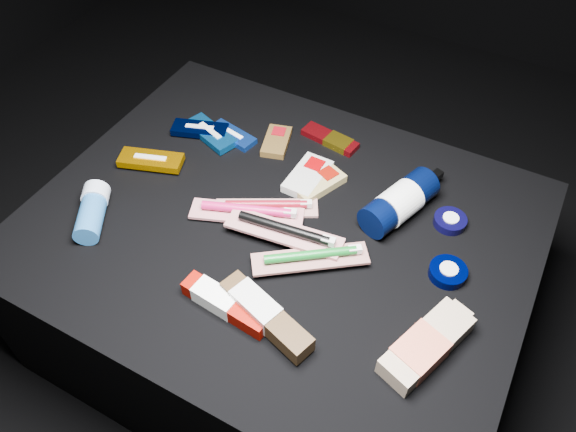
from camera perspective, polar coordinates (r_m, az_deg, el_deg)
The scene contains 21 objects.
ground at distance 1.45m, azimuth -0.72°, elevation -11.14°, with size 3.00×3.00×0.00m, color black.
cloth_table at distance 1.28m, azimuth -0.81°, elevation -6.61°, with size 0.98×0.78×0.40m, color black.
luna_bar_0 at distance 1.31m, azimuth -5.65°, elevation 8.19°, with size 0.12×0.07×0.02m.
luna_bar_1 at distance 1.31m, azimuth -7.87°, elevation 8.32°, with size 0.15×0.09×0.02m.
luna_bar_2 at distance 1.32m, azimuth -8.93°, elevation 8.69°, with size 0.14×0.09×0.02m.
luna_bar_3 at distance 1.26m, azimuth -13.75°, elevation 5.54°, with size 0.15×0.09×0.02m.
clif_bar_0 at distance 1.29m, azimuth -1.14°, elevation 7.70°, with size 0.08×0.11×0.02m.
clif_bar_1 at distance 1.20m, azimuth 2.14°, elevation 4.19°, with size 0.07×0.12×0.02m.
clif_bar_2 at distance 1.19m, azimuth 3.18°, elevation 3.50°, with size 0.10×0.13×0.02m.
power_bar at distance 1.29m, azimuth 4.56°, elevation 7.70°, with size 0.14×0.06×0.02m.
lotion_bottle at distance 1.13m, azimuth 11.26°, elevation 1.38°, with size 0.12×0.22×0.07m.
cream_tin_upper at distance 1.16m, azimuth 16.13°, elevation -0.48°, with size 0.06×0.06×0.02m.
cream_tin_lower at distance 1.07m, azimuth 15.93°, elevation -5.50°, with size 0.07×0.07×0.02m.
bodywash_bottle at distance 0.97m, azimuth 13.76°, elevation -12.74°, with size 0.12×0.20×0.04m.
deodorant_stick at distance 1.17m, azimuth -19.28°, elevation 0.45°, with size 0.11×0.14×0.05m.
toothbrush_pack_0 at distance 1.14m, azimuth -2.05°, elevation 0.98°, with size 0.21×0.14×0.02m.
toothbrush_pack_1 at distance 1.12m, azimuth -4.06°, elevation 0.45°, with size 0.23×0.13×0.03m.
toothbrush_pack_2 at distance 1.04m, azimuth 2.44°, elevation -4.17°, with size 0.21×0.17×0.02m.
toothbrush_pack_3 at distance 1.07m, azimuth -0.25°, elevation -1.54°, with size 0.24×0.08×0.03m.
toothpaste_carton_red at distance 1.00m, azimuth -6.70°, elevation -8.69°, with size 0.17×0.05×0.03m.
toothpaste_carton_green at distance 0.97m, azimuth -2.62°, elevation -9.75°, with size 0.20×0.10×0.04m.
Camera 1 is at (0.36, -0.64, 1.25)m, focal length 35.00 mm.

